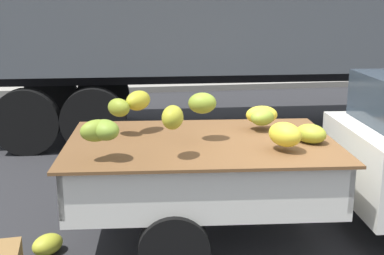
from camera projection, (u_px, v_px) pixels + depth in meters
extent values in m
plane|color=#28282B|center=(329.00, 245.00, 5.24)|extent=(220.00, 220.00, 0.00)
cube|color=gray|center=(189.00, 86.00, 14.20)|extent=(80.00, 0.80, 0.16)
cube|color=silver|center=(201.00, 187.00, 5.23)|extent=(2.74, 1.91, 0.08)
cube|color=silver|center=(196.00, 142.00, 5.95)|extent=(2.58, 0.30, 0.44)
cube|color=silver|center=(209.00, 193.00, 4.39)|extent=(2.58, 0.30, 0.44)
cube|color=silver|center=(322.00, 161.00, 5.24)|extent=(0.21, 1.66, 0.44)
cube|color=silver|center=(76.00, 166.00, 5.09)|extent=(0.21, 1.66, 0.44)
cube|color=#B21914|center=(195.00, 144.00, 5.98)|extent=(2.47, 0.25, 0.07)
cube|color=brown|center=(201.00, 142.00, 5.11)|extent=(2.87, 2.04, 0.03)
ellipsoid|color=gold|center=(173.00, 117.00, 4.44)|extent=(0.27, 0.31, 0.21)
ellipsoid|color=olive|center=(119.00, 108.00, 5.22)|extent=(0.31, 0.32, 0.19)
ellipsoid|color=olive|center=(202.00, 103.00, 5.01)|extent=(0.30, 0.26, 0.21)
ellipsoid|color=olive|center=(97.00, 131.00, 4.41)|extent=(0.35, 0.29, 0.20)
ellipsoid|color=olive|center=(105.00, 130.00, 4.42)|extent=(0.35, 0.38, 0.18)
ellipsoid|color=#9CA62C|center=(311.00, 134.00, 5.01)|extent=(0.39, 0.41, 0.19)
ellipsoid|color=#8DA532|center=(263.00, 117.00, 5.45)|extent=(0.40, 0.40, 0.19)
ellipsoid|color=gold|center=(285.00, 134.00, 4.72)|extent=(0.38, 0.43, 0.23)
ellipsoid|color=gold|center=(138.00, 101.00, 5.34)|extent=(0.37, 0.40, 0.21)
ellipsoid|color=yellow|center=(262.00, 115.00, 5.50)|extent=(0.37, 0.26, 0.20)
cylinder|color=black|center=(170.00, 184.00, 6.05)|extent=(0.66, 0.26, 0.64)
cylinder|color=black|center=(174.00, 248.00, 4.50)|extent=(0.66, 0.26, 0.64)
cube|color=black|center=(288.00, 73.00, 9.67)|extent=(11.04, 1.03, 0.30)
cylinder|color=black|center=(103.00, 94.00, 10.60)|extent=(1.10, 0.36, 1.08)
cylinder|color=black|center=(94.00, 120.00, 8.29)|extent=(1.10, 0.36, 1.08)
cylinder|color=black|center=(51.00, 94.00, 10.49)|extent=(1.10, 0.36, 1.08)
cylinder|color=black|center=(26.00, 122.00, 8.18)|extent=(1.10, 0.36, 1.08)
ellipsoid|color=gold|center=(48.00, 244.00, 5.03)|extent=(0.40, 0.40, 0.20)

